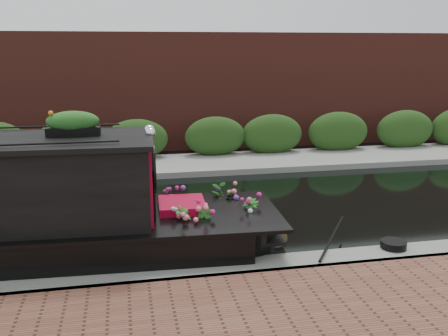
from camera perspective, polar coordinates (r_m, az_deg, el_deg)
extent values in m
plane|color=black|center=(10.86, -8.15, -5.45)|extent=(80.00, 80.00, 0.00)
cube|color=slate|center=(7.82, -6.60, -13.33)|extent=(40.00, 0.60, 0.50)
cube|color=gray|center=(14.89, -9.17, -0.18)|extent=(40.00, 2.40, 0.34)
cube|color=#204115|center=(15.76, -9.32, 0.60)|extent=(40.00, 1.10, 2.80)
cube|color=#5E271F|center=(17.82, -9.61, 2.11)|extent=(40.00, 1.00, 8.00)
cube|color=#AE062A|center=(8.51, -8.35, -0.99)|extent=(0.14, 1.73, 1.33)
cube|color=black|center=(7.68, -17.79, -2.56)|extent=(0.89, 0.07, 0.54)
cube|color=#AE062A|center=(8.76, -4.82, -5.35)|extent=(0.83, 0.92, 0.49)
sphere|color=silver|center=(8.21, -8.41, 4.00)|extent=(0.18, 0.18, 0.18)
sphere|color=silver|center=(8.48, -8.52, 4.31)|extent=(0.18, 0.18, 0.18)
cube|color=black|center=(8.37, -16.82, 4.01)|extent=(0.85, 0.28, 0.14)
ellipsoid|color=orange|center=(8.34, -16.91, 5.28)|extent=(0.92, 0.26, 0.24)
imported|color=#276321|center=(8.16, -4.65, -6.36)|extent=(0.38, 0.38, 0.61)
imported|color=#276321|center=(8.25, -2.18, -6.40)|extent=(0.37, 0.37, 0.53)
imported|color=#276321|center=(9.40, 0.21, -3.68)|extent=(0.57, 0.51, 0.58)
imported|color=#276321|center=(8.74, 3.03, -5.23)|extent=(0.40, 0.40, 0.53)
imported|color=#276321|center=(9.37, -5.92, -4.01)|extent=(0.21, 0.29, 0.51)
cylinder|color=brown|center=(9.27, 5.87, -7.65)|extent=(0.35, 0.35, 0.35)
cylinder|color=black|center=(8.94, 18.80, -8.27)|extent=(0.43, 0.43, 0.12)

